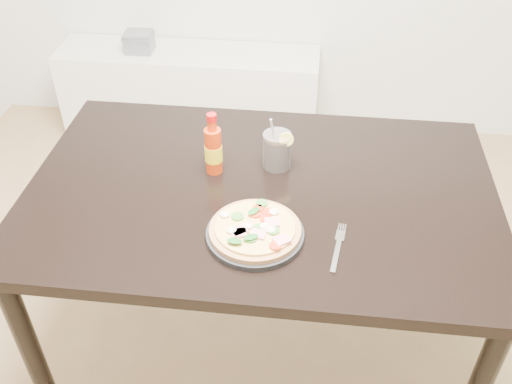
# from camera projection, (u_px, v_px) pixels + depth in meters

# --- Properties ---
(dining_table) EXTENTS (1.40, 0.90, 0.75)m
(dining_table) POSITION_uv_depth(u_px,v_px,m) (261.00, 209.00, 1.75)
(dining_table) COLOR black
(dining_table) RESTS_ON ground
(plate) EXTENTS (0.26, 0.26, 0.02)m
(plate) POSITION_uv_depth(u_px,v_px,m) (255.00, 234.00, 1.53)
(plate) COLOR black
(plate) RESTS_ON dining_table
(pizza) EXTENTS (0.25, 0.25, 0.03)m
(pizza) POSITION_uv_depth(u_px,v_px,m) (255.00, 229.00, 1.52)
(pizza) COLOR tan
(pizza) RESTS_ON plate
(hot_sauce_bottle) EXTENTS (0.07, 0.07, 0.20)m
(hot_sauce_bottle) POSITION_uv_depth(u_px,v_px,m) (213.00, 149.00, 1.72)
(hot_sauce_bottle) COLOR red
(hot_sauce_bottle) RESTS_ON dining_table
(cola_cup) EXTENTS (0.09, 0.09, 0.18)m
(cola_cup) POSITION_uv_depth(u_px,v_px,m) (277.00, 151.00, 1.76)
(cola_cup) COLOR black
(cola_cup) RESTS_ON dining_table
(fork) EXTENTS (0.04, 0.19, 0.00)m
(fork) POSITION_uv_depth(u_px,v_px,m) (338.00, 246.00, 1.50)
(fork) COLOR silver
(fork) RESTS_ON dining_table
(media_console) EXTENTS (1.40, 0.34, 0.50)m
(media_console) POSITION_uv_depth(u_px,v_px,m) (191.00, 94.00, 3.17)
(media_console) COLOR white
(media_console) RESTS_ON ground
(cd_stack) EXTENTS (0.14, 0.12, 0.10)m
(cd_stack) POSITION_uv_depth(u_px,v_px,m) (139.00, 42.00, 2.99)
(cd_stack) COLOR slate
(cd_stack) RESTS_ON media_console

